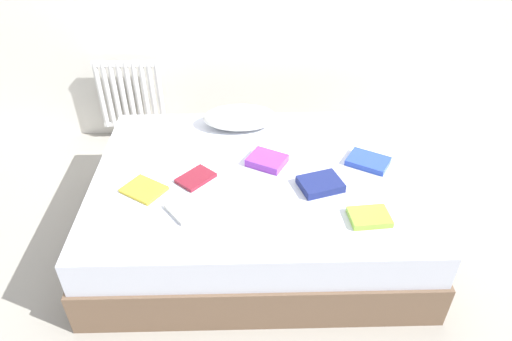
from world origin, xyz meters
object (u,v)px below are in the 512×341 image
bed (256,204)px  radiator (131,95)px  pillow (240,117)px  textbook_blue (368,161)px  textbook_navy (320,184)px  textbook_maroon (196,178)px  textbook_lime (369,217)px  textbook_purple (267,160)px  textbook_yellow (144,189)px  textbook_white (182,211)px

bed → radiator: radiator is taller
pillow → textbook_blue: pillow is taller
textbook_blue → pillow: bearing=-179.5°
textbook_navy → textbook_blue: 0.40m
textbook_maroon → textbook_lime: size_ratio=1.00×
pillow → textbook_maroon: bearing=-113.4°
textbook_purple → textbook_lime: bearing=-16.5°
bed → pillow: bearing=100.2°
bed → textbook_purple: textbook_purple is taller
radiator → textbook_purple: 1.54m
bed → textbook_yellow: bearing=-166.4°
textbook_yellow → textbook_navy: bearing=34.6°
textbook_white → textbook_yellow: size_ratio=0.85×
bed → textbook_maroon: (-0.36, -0.06, 0.26)m
textbook_blue → bed: bearing=-142.7°
textbook_yellow → bed: bearing=47.8°
radiator → textbook_white: size_ratio=3.02×
textbook_blue → textbook_purple: 0.63m
textbook_white → textbook_maroon: (0.05, 0.29, -0.00)m
textbook_white → textbook_purple: textbook_purple is taller
pillow → radiator: bearing=144.2°
pillow → textbook_yellow: pillow is taller
textbook_purple → bed: bearing=-97.6°
radiator → textbook_blue: radiator is taller
pillow → textbook_yellow: 0.90m
textbook_maroon → textbook_purple: 0.46m
radiator → textbook_yellow: size_ratio=2.57×
textbook_maroon → bed: bearing=-38.0°
bed → textbook_blue: textbook_blue is taller
bed → textbook_navy: (0.37, -0.15, 0.28)m
textbook_white → textbook_lime: size_ratio=0.91×
radiator → textbook_navy: size_ratio=2.46×
textbook_navy → textbook_blue: size_ratio=0.97×
pillow → textbook_white: pillow is taller
bed → radiator: bearing=129.9°
radiator → textbook_yellow: radiator is taller
textbook_white → textbook_purple: 0.65m
textbook_white → textbook_maroon: bearing=133.6°
pillow → textbook_purple: bearing=-69.6°
pillow → textbook_maroon: size_ratio=2.41×
textbook_navy → textbook_yellow: bearing=162.8°
pillow → textbook_white: size_ratio=2.64×
textbook_lime → pillow: bearing=119.9°
textbook_blue → textbook_yellow: (-1.35, -0.24, -0.01)m
textbook_white → textbook_yellow: textbook_white is taller
pillow → textbook_blue: (0.80, -0.47, -0.05)m
bed → textbook_purple: bearing=53.7°
radiator → textbook_purple: bearing=-45.8°
bed → textbook_yellow: 0.72m
textbook_maroon → textbook_yellow: bearing=151.9°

